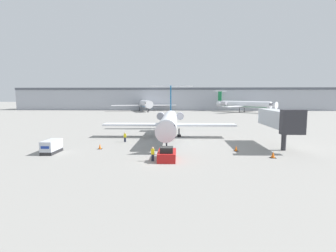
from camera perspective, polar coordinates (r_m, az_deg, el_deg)
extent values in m
plane|color=gray|center=(32.46, -0.91, -7.83)|extent=(600.00, 600.00, 0.00)
cube|color=#9EA3AD|center=(151.41, 1.87, 5.70)|extent=(180.00, 16.00, 11.23)
cube|color=#4C515B|center=(151.43, 1.88, 8.05)|extent=(180.00, 16.80, 1.20)
cylinder|color=silver|center=(49.91, 0.20, 0.92)|extent=(3.21, 23.74, 2.99)
cone|color=silver|center=(36.96, -0.45, -1.10)|extent=(3.01, 2.42, 2.99)
cube|color=black|center=(37.84, -0.39, -0.12)|extent=(2.55, 0.72, 0.44)
cone|color=silver|center=(63.35, 0.60, 2.13)|extent=(2.72, 3.31, 2.69)
cube|color=#0C5999|center=(50.02, 0.20, -0.19)|extent=(2.89, 21.37, 0.20)
cube|color=silver|center=(51.44, 8.25, 0.27)|extent=(11.38, 3.15, 0.36)
cube|color=silver|center=(51.88, -7.69, 0.33)|extent=(11.38, 3.15, 0.36)
cylinder|color=#ADADB7|center=(59.78, 2.65, 2.22)|extent=(1.66, 2.63, 1.64)
cylinder|color=#ADADB7|center=(59.90, -1.62, 2.23)|extent=(1.66, 2.63, 1.64)
cube|color=#0C5999|center=(63.82, 0.62, 6.12)|extent=(0.26, 2.20, 5.80)
cube|color=silver|center=(63.86, 0.62, 8.72)|extent=(10.46, 1.90, 0.20)
cylinder|color=black|center=(39.49, -0.31, -4.00)|extent=(0.24, 0.24, 1.64)
cylinder|color=black|center=(39.61, -0.31, -4.88)|extent=(0.80, 0.80, 0.40)
cylinder|color=black|center=(52.06, -1.87, -1.41)|extent=(0.24, 0.24, 1.64)
cylinder|color=black|center=(52.15, -1.87, -2.09)|extent=(0.80, 0.80, 0.40)
cylinder|color=black|center=(51.94, 2.41, -1.43)|extent=(0.24, 0.24, 1.64)
cylinder|color=black|center=(52.03, 2.41, -2.11)|extent=(0.80, 0.80, 0.40)
cube|color=#B21919|center=(33.31, -0.24, -6.44)|extent=(2.24, 4.08, 1.14)
cube|color=black|center=(32.24, -0.32, -5.21)|extent=(1.57, 1.47, 0.70)
cube|color=black|center=(35.26, -0.08, -5.99)|extent=(2.02, 0.30, 0.68)
cube|color=#232326|center=(40.81, -23.96, -5.08)|extent=(1.64, 3.66, 0.45)
cube|color=#B7BCC6|center=(40.64, -24.02, -3.79)|extent=(1.64, 3.66, 1.41)
cube|color=navy|center=(39.03, -25.24, -4.26)|extent=(1.15, 0.04, 0.36)
cube|color=#232838|center=(32.80, -3.33, -6.91)|extent=(0.32, 0.20, 0.86)
cube|color=yellow|center=(32.63, -3.34, -5.59)|extent=(0.40, 0.24, 0.68)
sphere|color=tan|center=(32.53, -3.35, -4.79)|extent=(0.25, 0.25, 0.25)
cube|color=#232838|center=(46.59, -9.34, -2.96)|extent=(0.32, 0.20, 0.82)
cube|color=yellow|center=(46.47, -9.36, -2.07)|extent=(0.40, 0.24, 0.65)
sphere|color=tan|center=(46.41, -9.37, -1.52)|extent=(0.24, 0.24, 0.24)
cube|color=black|center=(41.40, -14.59, -4.85)|extent=(0.61, 0.61, 0.04)
cone|color=orange|center=(41.32, -14.60, -4.29)|extent=(0.44, 0.44, 0.78)
cube|color=black|center=(39.89, 14.59, -5.28)|extent=(0.62, 0.62, 0.04)
cone|color=orange|center=(39.80, 14.60, -4.69)|extent=(0.44, 0.44, 0.79)
cube|color=black|center=(37.14, 21.87, -6.43)|extent=(0.71, 0.71, 0.04)
cone|color=orange|center=(37.06, 21.90, -5.80)|extent=(0.51, 0.51, 0.79)
cylinder|color=white|center=(138.66, -5.12, 4.86)|extent=(10.31, 23.44, 3.79)
cone|color=white|center=(125.66, -4.18, 4.69)|extent=(4.49, 3.99, 3.79)
cube|color=black|center=(126.84, -4.28, 5.00)|extent=(3.28, 1.59, 0.44)
cone|color=white|center=(152.26, -5.93, 5.01)|extent=(4.46, 4.97, 3.41)
cube|color=#0C5999|center=(138.71, -5.12, 4.35)|extent=(9.28, 21.10, 0.20)
cube|color=white|center=(141.62, -1.37, 4.58)|extent=(15.53, 7.43, 0.36)
cube|color=white|center=(138.70, -9.09, 4.45)|extent=(15.53, 7.43, 0.36)
cylinder|color=#ADADB7|center=(148.77, -4.65, 5.17)|extent=(2.77, 3.45, 2.00)
cylinder|color=#ADADB7|center=(147.96, -6.79, 5.13)|extent=(2.77, 3.45, 2.00)
cube|color=#0C5999|center=(153.02, -5.99, 6.66)|extent=(0.86, 2.18, 5.00)
cube|color=white|center=(153.04, -6.01, 7.60)|extent=(9.14, 4.30, 0.20)
cylinder|color=black|center=(128.27, -4.37, 3.44)|extent=(0.24, 0.24, 1.96)
cylinder|color=black|center=(128.31, -4.36, 3.09)|extent=(0.80, 0.80, 0.40)
cylinder|color=black|center=(140.17, -6.22, 3.69)|extent=(0.24, 0.24, 1.96)
cylinder|color=black|center=(140.21, -6.21, 3.37)|extent=(0.80, 0.80, 0.40)
cylinder|color=black|center=(140.92, -4.23, 3.73)|extent=(0.24, 0.24, 1.96)
cylinder|color=black|center=(140.96, -4.23, 3.41)|extent=(0.80, 0.80, 0.40)
cylinder|color=silver|center=(132.71, 16.52, 4.52)|extent=(20.38, 20.44, 3.28)
cone|color=silver|center=(125.98, 22.02, 4.21)|extent=(4.18, 4.18, 3.28)
cube|color=black|center=(126.42, 21.60, 4.50)|extent=(2.47, 2.47, 0.44)
cone|color=silver|center=(140.82, 11.42, 4.77)|extent=(4.64, 4.64, 2.96)
cube|color=#19723F|center=(132.75, 16.50, 4.06)|extent=(18.34, 18.39, 0.20)
cube|color=silver|center=(140.56, 17.83, 4.28)|extent=(11.74, 11.72, 0.36)
cube|color=silver|center=(126.39, 14.04, 4.17)|extent=(11.74, 11.72, 0.36)
cylinder|color=#ADADB7|center=(140.65, 13.31, 4.89)|extent=(3.53, 3.54, 2.00)
cylinder|color=#ADADB7|center=(136.49, 12.10, 4.87)|extent=(3.53, 3.54, 2.00)
cube|color=#19723F|center=(141.19, 11.22, 6.46)|extent=(1.72, 1.73, 5.00)
cube|color=silver|center=(141.20, 11.25, 7.47)|extent=(7.65, 7.63, 0.20)
cylinder|color=black|center=(127.12, 21.03, 3.04)|extent=(0.24, 0.24, 2.18)
cylinder|color=black|center=(127.18, 21.01, 2.64)|extent=(0.80, 0.80, 0.40)
cylinder|color=black|center=(132.00, 15.30, 3.36)|extent=(0.24, 0.24, 2.18)
cylinder|color=black|center=(132.05, 15.29, 2.97)|extent=(0.80, 0.80, 0.40)
cylinder|color=black|center=(135.62, 16.27, 3.41)|extent=(0.24, 0.24, 2.18)
cylinder|color=black|center=(135.67, 16.26, 3.04)|extent=(0.80, 0.80, 0.40)
cylinder|color=#2D2D33|center=(42.55, 23.89, -2.73)|extent=(0.70, 0.70, 3.20)
cube|color=#B2B7BC|center=(45.25, 22.57, 1.56)|extent=(2.60, 10.90, 2.60)
cube|color=#2D2D33|center=(39.64, 25.54, 0.77)|extent=(3.20, 1.20, 3.38)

